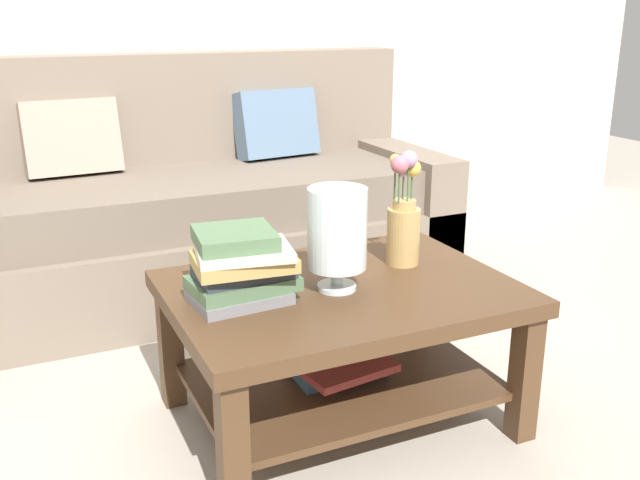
% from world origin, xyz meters
% --- Properties ---
extents(ground_plane, '(10.00, 10.00, 0.00)m').
position_xyz_m(ground_plane, '(0.00, 0.00, 0.00)').
color(ground_plane, '#ADA393').
extents(couch, '(2.25, 0.90, 1.06)m').
position_xyz_m(couch, '(-0.06, 0.89, 0.36)').
color(couch, '#7A6B5B').
rests_on(couch, ground).
extents(coffee_table, '(1.02, 0.75, 0.46)m').
position_xyz_m(coffee_table, '(0.02, -0.43, 0.33)').
color(coffee_table, '#4C331E').
rests_on(coffee_table, ground).
extents(book_stack_main, '(0.31, 0.26, 0.21)m').
position_xyz_m(book_stack_main, '(-0.29, -0.43, 0.56)').
color(book_stack_main, slate).
rests_on(book_stack_main, coffee_table).
extents(glass_hurricane_vase, '(0.17, 0.17, 0.31)m').
position_xyz_m(glass_hurricane_vase, '(-0.00, -0.45, 0.64)').
color(glass_hurricane_vase, silver).
rests_on(glass_hurricane_vase, coffee_table).
extents(flower_pitcher, '(0.12, 0.11, 0.38)m').
position_xyz_m(flower_pitcher, '(0.29, -0.34, 0.61)').
color(flower_pitcher, tan).
rests_on(flower_pitcher, coffee_table).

